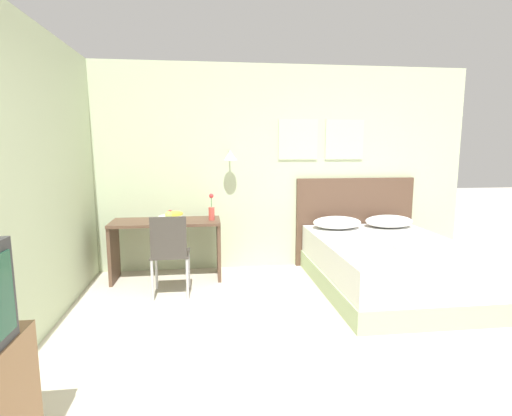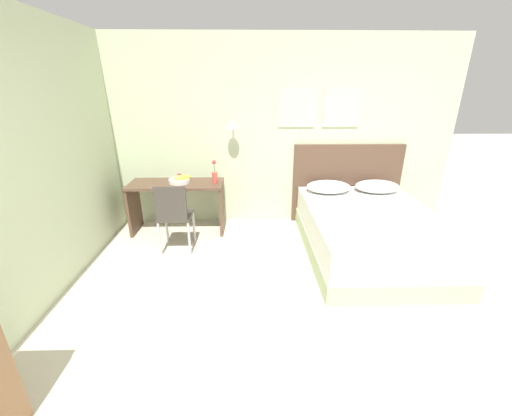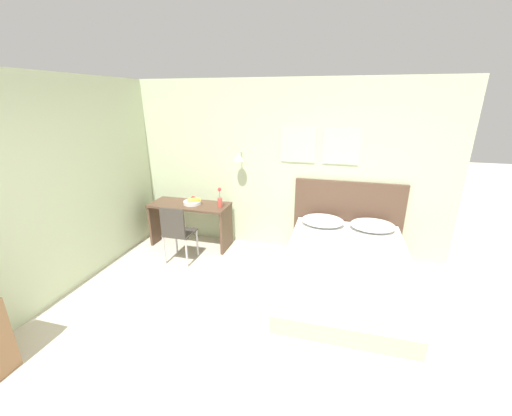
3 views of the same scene
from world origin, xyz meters
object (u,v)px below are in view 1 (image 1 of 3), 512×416
folded_towel_near_foot (405,246)px  desk_chair (170,249)px  fruit_bowl (171,217)px  bed (388,266)px  headboard (354,221)px  pillow_left (337,223)px  pillow_right (389,221)px  desk (167,237)px  flower_vase (212,210)px

folded_towel_near_foot → desk_chair: 2.47m
fruit_bowl → folded_towel_near_foot: bearing=-23.1°
bed → desk_chair: 2.43m
headboard → pillow_left: (-0.35, -0.30, 0.05)m
pillow_right → desk: size_ratio=0.48×
headboard → desk: headboard is taller
pillow_left → desk: (-2.15, -0.02, -0.13)m
desk_chair → fruit_bowl: bearing=92.6°
desk_chair → flower_vase: flower_vase is taller
headboard → fruit_bowl: headboard is taller
headboard → desk_chair: 2.59m
bed → fruit_bowl: bearing=163.2°
headboard → fruit_bowl: size_ratio=5.24×
bed → desk_chair: (-2.41, 0.11, 0.25)m
pillow_right → flower_vase: 2.31m
pillow_left → desk: desk is taller
pillow_left → headboard: bearing=40.9°
flower_vase → headboard: bearing=10.3°
bed → desk: bearing=163.5°
desk → flower_vase: 0.64m
pillow_left → folded_towel_near_foot: pillow_left is taller
flower_vase → fruit_bowl: bearing=176.3°
desk_chair → flower_vase: (0.46, 0.60, 0.31)m
folded_towel_near_foot → desk_chair: bearing=170.3°
desk → flower_vase: size_ratio=4.00×
headboard → fruit_bowl: bearing=-172.5°
folded_towel_near_foot → pillow_right: bearing=72.7°
pillow_right → folded_towel_near_foot: bearing=-107.3°
desk_chair → folded_towel_near_foot: bearing=-9.7°
bed → flower_vase: bearing=160.1°
pillow_left → desk_chair: 2.16m
pillow_left → folded_towel_near_foot: 1.13m
desk → desk_chair: bearing=-81.9°
bed → desk: desk is taller
desk → desk_chair: (0.09, -0.63, 0.01)m
folded_towel_near_foot → fruit_bowl: 2.68m
pillow_right → desk_chair: bearing=-166.8°
pillow_right → folded_towel_near_foot: pillow_right is taller
bed → pillow_left: (-0.35, 0.76, 0.36)m
bed → flower_vase: (-1.95, 0.71, 0.56)m
desk → pillow_right: bearing=0.3°
bed → desk_chair: desk_chair is taller
pillow_right → fruit_bowl: size_ratio=2.00×
pillow_right → desk_chair: desk_chair is taller
flower_vase → folded_towel_near_foot: bearing=-27.3°
pillow_right → desk: 2.86m
headboard → desk: (-2.50, -0.32, -0.08)m
desk_chair → flower_vase: bearing=52.6°
bed → fruit_bowl: size_ratio=6.63×
desk → flower_vase: bearing=-3.4°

